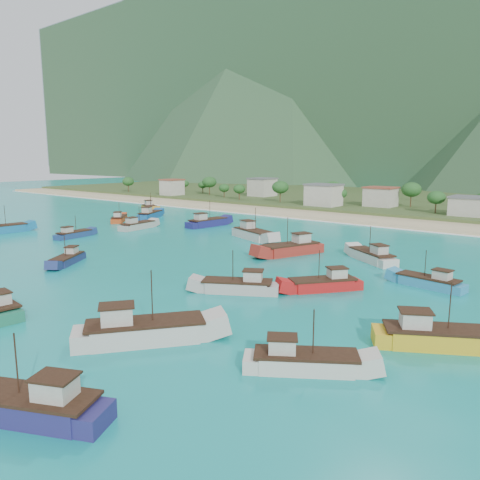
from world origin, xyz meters
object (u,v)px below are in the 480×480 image
Objects in this scene: boat_22 at (150,208)px; boat_25 at (207,223)px; boat_3 at (253,235)px; boat_31 at (303,363)px; boat_19 at (31,408)px; boat_6 at (437,339)px; boat_15 at (74,235)px; boat_16 at (68,260)px; boat_27 at (291,249)px; boat_5 at (137,226)px; boat_17 at (2,229)px; boat_9 at (143,332)px; boat_29 at (324,285)px; boat_30 at (119,219)px; boat_11 at (239,287)px; boat_14 at (429,283)px; boat_20 at (150,215)px; boat_23 at (372,257)px.

boat_25 is at bearing 94.43° from boat_22.
boat_3 is 65.61m from boat_31.
boat_19 is at bearing -48.67° from boat_25.
boat_31 is at bearing -60.74° from boat_6.
boat_22 is at bearing -89.13° from boat_3.
boat_22 reaches higher than boat_15.
boat_15 is at bearing -32.73° from boat_3.
boat_22 is (-52.02, 61.20, 0.24)m from boat_16.
boat_19 is 61.05m from boat_27.
boat_17 is at bearing -136.96° from boat_5.
boat_27 is at bearing 141.74° from boat_9.
boat_9 is at bearing -33.62° from boat_15.
boat_5 is 86.13m from boat_31.
boat_27 reaches higher than boat_29.
boat_29 reaches higher than boat_30.
boat_11 is 1.09× the size of boat_14.
boat_25 is 1.25× the size of boat_29.
boat_20 reaches higher than boat_14.
boat_11 is 30.09m from boat_23.
boat_14 is at bearing -174.28° from boat_27.
boat_30 is at bearing 121.26° from boat_23.
boat_3 is 1.15× the size of boat_19.
boat_16 is at bearing -134.17° from boat_31.
boat_17 is at bearing 34.18° from boat_22.
boat_17 is (-95.15, -16.78, 0.25)m from boat_14.
boat_31 is (105.27, -70.44, -0.13)m from boat_22.
boat_22 reaches higher than boat_29.
boat_31 is at bearing -171.71° from boat_14.
boat_27 reaches higher than boat_19.
boat_3 is at bearing 29.01° from boat_15.
boat_22 is at bearing 26.43° from boat_11.
boat_23 is (62.83, 19.81, 0.22)m from boat_15.
boat_30 is (-15.09, 5.36, -0.06)m from boat_5.
boat_30 is (-14.18, 22.71, 0.10)m from boat_15.
boat_6 is at bearing 1.75° from boat_17.
boat_25 is at bearing 9.90° from boat_19.
boat_29 is (-10.74, -10.61, 0.08)m from boat_14.
boat_17 is at bearing -158.47° from boat_9.
boat_19 is at bearing 125.39° from boat_27.
boat_16 is 53.02m from boat_30.
boat_27 is at bearing -12.30° from boat_11.
boat_11 is 102.56m from boat_22.
boat_23 is at bearing -41.64° from boat_11.
boat_14 is 33.54m from boat_31.
boat_14 is at bearing -37.31° from boat_19.
boat_23 is 21.28m from boat_29.
boat_20 is (-36.51, 48.35, 0.29)m from boat_16.
boat_17 is at bearing -122.39° from boat_25.
boat_19 reaches higher than boat_29.
boat_3 is at bearing 0.10° from boat_19.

